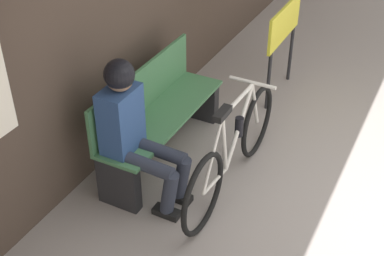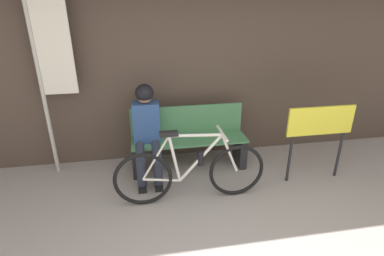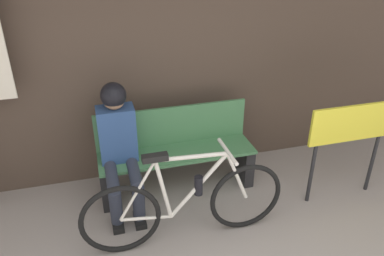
{
  "view_description": "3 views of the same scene",
  "coord_description": "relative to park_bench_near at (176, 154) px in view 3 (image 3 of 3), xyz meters",
  "views": [
    {
      "loc": [
        -3.38,
        0.3,
        2.96
      ],
      "look_at": [
        -0.33,
        1.88,
        0.6
      ],
      "focal_mm": 50.0,
      "sensor_mm": 36.0,
      "label": 1
    },
    {
      "loc": [
        -0.66,
        -1.29,
        2.15
      ],
      "look_at": [
        -0.07,
        2.07,
        0.7
      ],
      "focal_mm": 28.0,
      "sensor_mm": 36.0,
      "label": 2
    },
    {
      "loc": [
        -0.79,
        -0.79,
        2.35
      ],
      "look_at": [
        -0.04,
        1.84,
        0.94
      ],
      "focal_mm": 35.0,
      "sensor_mm": 36.0,
      "label": 3
    }
  ],
  "objects": [
    {
      "name": "bicycle",
      "position": [
        -0.1,
        -0.75,
        -0.03
      ],
      "size": [
        1.74,
        0.4,
        0.89
      ],
      "color": "black",
      "rests_on": "ground_plane"
    },
    {
      "name": "storefront_wall",
      "position": [
        0.07,
        0.44,
        1.27
      ],
      "size": [
        12.0,
        0.56,
        3.2
      ],
      "color": "#4C3D33",
      "rests_on": "ground_plane"
    },
    {
      "name": "park_bench_near",
      "position": [
        0.0,
        0.0,
        0.0
      ],
      "size": [
        1.54,
        0.42,
        0.85
      ],
      "color": "#477F51",
      "rests_on": "ground_plane"
    },
    {
      "name": "signboard",
      "position": [
        1.53,
        -0.58,
        0.34
      ],
      "size": [
        0.86,
        0.04,
        0.99
      ],
      "color": "#232326",
      "rests_on": "ground_plane"
    },
    {
      "name": "person_seated",
      "position": [
        -0.56,
        -0.12,
        0.3
      ],
      "size": [
        0.34,
        0.66,
        1.22
      ],
      "color": "#2D3342",
      "rests_on": "ground_plane"
    }
  ]
}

